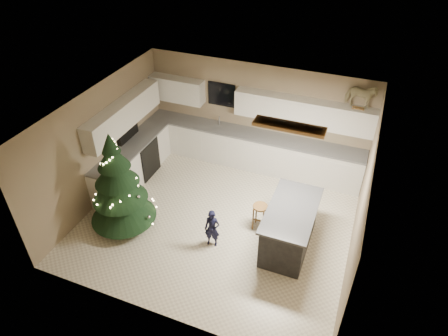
{
  "coord_description": "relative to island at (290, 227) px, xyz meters",
  "views": [
    {
      "loc": [
        2.44,
        -5.83,
        5.99
      ],
      "look_at": [
        0.0,
        0.35,
        1.15
      ],
      "focal_mm": 32.0,
      "sensor_mm": 36.0,
      "label": 1
    }
  ],
  "objects": [
    {
      "name": "cabinetry",
      "position": [
        -2.49,
        1.79,
        0.28
      ],
      "size": [
        5.5,
        3.2,
        2.0
      ],
      "color": "silver",
      "rests_on": "ground_plane"
    },
    {
      "name": "bar_stool",
      "position": [
        -0.69,
        0.26,
        -0.04
      ],
      "size": [
        0.31,
        0.31,
        0.59
      ],
      "rotation": [
        0.0,
        0.0,
        -0.37
      ],
      "color": "brown",
      "rests_on": "ground_plane"
    },
    {
      "name": "ground_plane",
      "position": [
        -1.58,
        0.14,
        -0.48
      ],
      "size": [
        5.5,
        5.5,
        0.0
      ],
      "primitive_type": "plane",
      "color": "beige"
    },
    {
      "name": "toddler",
      "position": [
        -1.41,
        -0.55,
        -0.06
      ],
      "size": [
        0.33,
        0.24,
        0.85
      ],
      "primitive_type": "imported",
      "rotation": [
        0.0,
        0.0,
        0.13
      ],
      "color": "black",
      "rests_on": "ground_plane"
    },
    {
      "name": "island",
      "position": [
        0.0,
        0.0,
        0.0
      ],
      "size": [
        0.9,
        1.7,
        0.95
      ],
      "color": "black",
      "rests_on": "ground_plane"
    },
    {
      "name": "rocking_horse",
      "position": [
        0.72,
        2.46,
        1.82
      ],
      "size": [
        0.67,
        0.34,
        0.57
      ],
      "rotation": [
        0.0,
        0.0,
        1.51
      ],
      "color": "brown",
      "rests_on": "cabinetry"
    },
    {
      "name": "christmas_tree",
      "position": [
        -3.38,
        -0.69,
        0.44
      ],
      "size": [
        1.4,
        1.35,
        2.24
      ],
      "rotation": [
        0.0,
        0.0,
        0.25
      ],
      "color": "#3F2816",
      "rests_on": "ground_plane"
    },
    {
      "name": "room_shell",
      "position": [
        -1.55,
        0.14,
        1.27
      ],
      "size": [
        5.52,
        5.02,
        2.61
      ],
      "color": "#8B725B",
      "rests_on": "ground_plane"
    }
  ]
}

